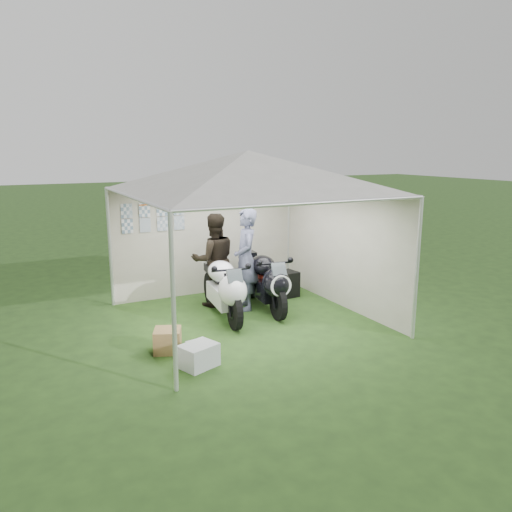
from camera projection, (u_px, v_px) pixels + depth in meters
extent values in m
plane|color=#26431A|center=(249.00, 320.00, 9.00)|extent=(80.00, 80.00, 0.00)
cylinder|color=silver|center=(173.00, 304.00, 6.13)|extent=(0.06, 0.06, 2.30)
cylinder|color=silver|center=(417.00, 270.00, 7.89)|extent=(0.06, 0.06, 2.30)
cylinder|color=silver|center=(110.00, 248.00, 9.62)|extent=(0.06, 0.06, 2.30)
cylinder|color=silver|center=(289.00, 233.00, 11.38)|extent=(0.06, 0.06, 2.30)
cube|color=beige|center=(207.00, 240.00, 10.50)|extent=(4.00, 0.02, 2.30)
cube|color=beige|center=(135.00, 270.00, 7.87)|extent=(0.02, 4.00, 2.30)
cube|color=beige|center=(341.00, 248.00, 9.64)|extent=(0.02, 4.00, 2.30)
pyramid|color=silver|center=(248.00, 171.00, 8.44)|extent=(5.66, 5.66, 0.70)
cube|color=#99A5B7|center=(126.00, 211.00, 9.61)|extent=(0.22, 0.02, 0.28)
cube|color=#99A5B7|center=(144.00, 210.00, 9.76)|extent=(0.22, 0.02, 0.28)
cube|color=#99A5B7|center=(162.00, 209.00, 9.92)|extent=(0.22, 0.01, 0.28)
cube|color=#99A5B7|center=(179.00, 208.00, 10.07)|extent=(0.22, 0.01, 0.28)
cube|color=#99A5B7|center=(127.00, 226.00, 9.67)|extent=(0.22, 0.02, 0.28)
cube|color=#99A5B7|center=(145.00, 225.00, 9.83)|extent=(0.22, 0.01, 0.28)
cube|color=#99A5B7|center=(162.00, 224.00, 9.98)|extent=(0.22, 0.02, 0.28)
cube|color=#99A5B7|center=(179.00, 223.00, 10.14)|extent=(0.22, 0.01, 0.28)
cylinder|color=#D8590C|center=(216.00, 201.00, 10.40)|extent=(3.20, 0.02, 0.02)
cylinder|color=black|center=(235.00, 311.00, 8.46)|extent=(0.18, 0.65, 0.64)
cylinder|color=black|center=(212.00, 289.00, 9.84)|extent=(0.24, 0.66, 0.64)
cube|color=silver|center=(223.00, 295.00, 9.08)|extent=(0.48, 1.06, 0.32)
ellipsoid|color=silver|center=(233.00, 290.00, 8.48)|extent=(0.56, 0.70, 0.54)
ellipsoid|color=silver|center=(221.00, 271.00, 9.09)|extent=(0.55, 0.71, 0.38)
cube|color=black|center=(215.00, 269.00, 9.50)|extent=(0.35, 0.67, 0.15)
cube|color=silver|center=(210.00, 261.00, 9.80)|extent=(0.27, 0.35, 0.19)
cube|color=black|center=(217.00, 280.00, 9.44)|extent=(0.18, 0.60, 0.11)
cube|color=#3F474C|center=(235.00, 276.00, 8.31)|extent=(0.27, 0.18, 0.23)
cylinder|color=black|center=(278.00, 303.00, 8.93)|extent=(0.19, 0.65, 0.64)
cylinder|color=black|center=(251.00, 282.00, 10.31)|extent=(0.24, 0.66, 0.64)
cube|color=black|center=(264.00, 288.00, 9.56)|extent=(0.49, 1.06, 0.32)
ellipsoid|color=black|center=(276.00, 283.00, 8.96)|extent=(0.56, 0.70, 0.54)
ellipsoid|color=black|center=(262.00, 265.00, 9.56)|extent=(0.55, 0.71, 0.38)
cube|color=black|center=(255.00, 264.00, 9.97)|extent=(0.36, 0.67, 0.15)
cube|color=black|center=(249.00, 256.00, 10.28)|extent=(0.27, 0.35, 0.19)
cube|color=maroon|center=(257.00, 274.00, 9.91)|extent=(0.18, 0.60, 0.11)
cube|color=#3F474C|center=(279.00, 269.00, 8.78)|extent=(0.27, 0.19, 0.23)
cylinder|color=white|center=(281.00, 286.00, 8.74)|extent=(0.39, 0.07, 0.39)
cube|color=#2632D3|center=(249.00, 289.00, 10.45)|extent=(0.44, 0.30, 0.31)
imported|color=black|center=(214.00, 260.00, 9.67)|extent=(0.99, 0.83, 1.82)
imported|color=slate|center=(246.00, 260.00, 9.45)|extent=(0.64, 0.81, 1.94)
cube|color=black|center=(284.00, 284.00, 10.38)|extent=(0.57, 0.47, 0.53)
cube|color=#B8BDC1|center=(199.00, 356.00, 7.04)|extent=(0.60, 0.54, 0.33)
cube|color=olive|center=(168.00, 340.00, 7.56)|extent=(0.52, 0.52, 0.35)
cube|color=#B5BABF|center=(197.00, 348.00, 7.46)|extent=(0.31, 0.28, 0.20)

